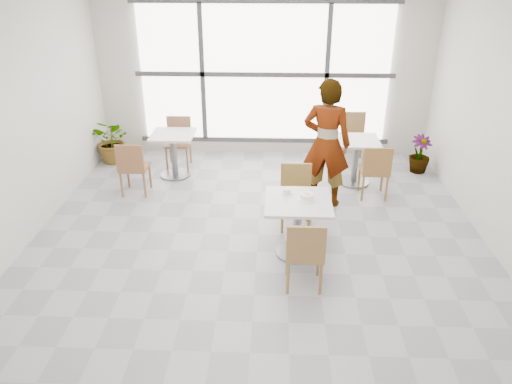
{
  "coord_description": "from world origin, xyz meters",
  "views": [
    {
      "loc": [
        0.2,
        -5.25,
        3.42
      ],
      "look_at": [
        0.0,
        -0.3,
        1.0
      ],
      "focal_mm": 34.28,
      "sensor_mm": 36.0,
      "label": 1
    }
  ],
  "objects_px": {
    "oatmeal_bowl": "(307,197)",
    "bg_table_right": "(356,155)",
    "plant_right": "(420,154)",
    "bg_chair_left_near": "(133,165)",
    "chair_near": "(305,251)",
    "bg_chair_right_far": "(353,133)",
    "bg_chair_right_near": "(375,168)",
    "main_table": "(298,217)",
    "coffee_cup": "(287,192)",
    "person": "(327,144)",
    "plant_left": "(113,141)",
    "chair_far": "(296,191)",
    "bg_table_left": "(174,149)",
    "bg_chair_left_far": "(179,138)"
  },
  "relations": [
    {
      "from": "bg_table_left",
      "to": "plant_left",
      "type": "height_order",
      "value": "plant_left"
    },
    {
      "from": "bg_chair_left_near",
      "to": "plant_left",
      "type": "relative_size",
      "value": 1.07
    },
    {
      "from": "main_table",
      "to": "bg_chair_right_far",
      "type": "xyz_separation_m",
      "value": [
        1.13,
        3.2,
        -0.02
      ]
    },
    {
      "from": "bg_chair_left_far",
      "to": "main_table",
      "type": "bearing_deg",
      "value": -54.86
    },
    {
      "from": "bg_chair_left_near",
      "to": "bg_chair_right_far",
      "type": "bearing_deg",
      "value": -155.77
    },
    {
      "from": "chair_far",
      "to": "bg_chair_left_near",
      "type": "distance_m",
      "value": 2.61
    },
    {
      "from": "oatmeal_bowl",
      "to": "plant_right",
      "type": "height_order",
      "value": "oatmeal_bowl"
    },
    {
      "from": "chair_far",
      "to": "person",
      "type": "xyz_separation_m",
      "value": [
        0.45,
        0.67,
        0.45
      ]
    },
    {
      "from": "main_table",
      "to": "bg_table_right",
      "type": "xyz_separation_m",
      "value": [
        1.02,
        2.18,
        -0.04
      ]
    },
    {
      "from": "chair_near",
      "to": "chair_far",
      "type": "relative_size",
      "value": 1.0
    },
    {
      "from": "bg_chair_left_far",
      "to": "bg_chair_left_near",
      "type": "bearing_deg",
      "value": -111.37
    },
    {
      "from": "person",
      "to": "chair_far",
      "type": "bearing_deg",
      "value": 71.18
    },
    {
      "from": "plant_right",
      "to": "bg_chair_left_near",
      "type": "bearing_deg",
      "value": -166.82
    },
    {
      "from": "chair_near",
      "to": "bg_table_right",
      "type": "distance_m",
      "value": 3.06
    },
    {
      "from": "plant_right",
      "to": "bg_table_right",
      "type": "bearing_deg",
      "value": -157.01
    },
    {
      "from": "bg_chair_left_far",
      "to": "coffee_cup",
      "type": "bearing_deg",
      "value": -55.07
    },
    {
      "from": "main_table",
      "to": "bg_chair_right_far",
      "type": "distance_m",
      "value": 3.4
    },
    {
      "from": "bg_table_right",
      "to": "bg_chair_right_near",
      "type": "bearing_deg",
      "value": -69.41
    },
    {
      "from": "bg_table_right",
      "to": "bg_table_left",
      "type": "bearing_deg",
      "value": 176.76
    },
    {
      "from": "chair_far",
      "to": "plant_left",
      "type": "bearing_deg",
      "value": 146.05
    },
    {
      "from": "person",
      "to": "plant_right",
      "type": "height_order",
      "value": "person"
    },
    {
      "from": "bg_chair_left_near",
      "to": "bg_chair_right_far",
      "type": "xyz_separation_m",
      "value": [
        3.6,
        1.62,
        0.0
      ]
    },
    {
      "from": "person",
      "to": "plant_left",
      "type": "relative_size",
      "value": 2.33
    },
    {
      "from": "chair_near",
      "to": "bg_chair_left_near",
      "type": "height_order",
      "value": "same"
    },
    {
      "from": "chair_near",
      "to": "oatmeal_bowl",
      "type": "relative_size",
      "value": 4.14
    },
    {
      "from": "main_table",
      "to": "bg_chair_right_near",
      "type": "height_order",
      "value": "bg_chair_right_near"
    },
    {
      "from": "bg_table_right",
      "to": "plant_left",
      "type": "distance_m",
      "value": 4.28
    },
    {
      "from": "bg_chair_right_far",
      "to": "bg_chair_left_near",
      "type": "bearing_deg",
      "value": -155.77
    },
    {
      "from": "oatmeal_bowl",
      "to": "bg_table_right",
      "type": "bearing_deg",
      "value": 66.95
    },
    {
      "from": "bg_chair_left_far",
      "to": "oatmeal_bowl",
      "type": "bearing_deg",
      "value": -53.28
    },
    {
      "from": "coffee_cup",
      "to": "bg_chair_right_far",
      "type": "distance_m",
      "value": 3.29
    },
    {
      "from": "oatmeal_bowl",
      "to": "bg_table_right",
      "type": "relative_size",
      "value": 0.28
    },
    {
      "from": "plant_left",
      "to": "oatmeal_bowl",
      "type": "bearing_deg",
      "value": -41.28
    },
    {
      "from": "bg_table_left",
      "to": "bg_chair_left_far",
      "type": "bearing_deg",
      "value": 90.47
    },
    {
      "from": "bg_table_right",
      "to": "bg_chair_left_near",
      "type": "bearing_deg",
      "value": -170.35
    },
    {
      "from": "coffee_cup",
      "to": "bg_chair_left_near",
      "type": "distance_m",
      "value": 2.74
    },
    {
      "from": "chair_near",
      "to": "bg_chair_right_near",
      "type": "height_order",
      "value": "same"
    },
    {
      "from": "main_table",
      "to": "oatmeal_bowl",
      "type": "height_order",
      "value": "oatmeal_bowl"
    },
    {
      "from": "bg_table_left",
      "to": "bg_chair_right_far",
      "type": "height_order",
      "value": "bg_chair_right_far"
    },
    {
      "from": "person",
      "to": "bg_chair_left_far",
      "type": "distance_m",
      "value": 2.84
    },
    {
      "from": "chair_near",
      "to": "plant_right",
      "type": "bearing_deg",
      "value": -122.22
    },
    {
      "from": "bg_table_right",
      "to": "chair_far",
      "type": "bearing_deg",
      "value": -125.63
    },
    {
      "from": "chair_far",
      "to": "bg_chair_right_far",
      "type": "xyz_separation_m",
      "value": [
        1.12,
        2.44,
        0.0
      ]
    },
    {
      "from": "bg_chair_right_far",
      "to": "plant_right",
      "type": "height_order",
      "value": "bg_chair_right_far"
    },
    {
      "from": "chair_near",
      "to": "plant_right",
      "type": "distance_m",
      "value": 4.03
    },
    {
      "from": "plant_right",
      "to": "person",
      "type": "bearing_deg",
      "value": -144.54
    },
    {
      "from": "bg_chair_left_far",
      "to": "bg_chair_right_far",
      "type": "relative_size",
      "value": 1.0
    },
    {
      "from": "oatmeal_bowl",
      "to": "plant_left",
      "type": "distance_m",
      "value": 4.41
    },
    {
      "from": "coffee_cup",
      "to": "bg_table_left",
      "type": "relative_size",
      "value": 0.21
    },
    {
      "from": "bg_table_right",
      "to": "coffee_cup",
      "type": "bearing_deg",
      "value": -120.06
    }
  ]
}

